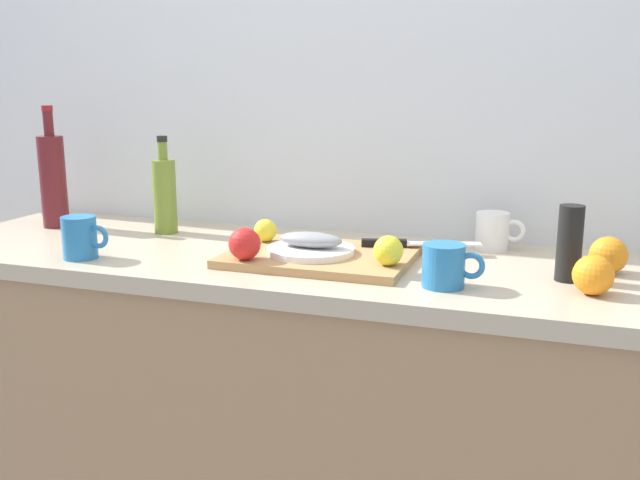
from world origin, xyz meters
TOP-DOWN VIEW (x-y plane):
  - back_wall at (0.00, 0.33)m, footprint 3.20×0.05m
  - kitchen_counter at (0.00, 0.00)m, footprint 2.00×0.60m
  - cutting_board at (0.06, -0.03)m, footprint 0.43×0.32m
  - white_plate at (0.04, -0.05)m, footprint 0.21×0.21m
  - fish_fillet at (0.04, -0.05)m, footprint 0.15×0.07m
  - chef_knife at (0.24, 0.09)m, footprint 0.29×0.11m
  - lemon_0 at (-0.11, 0.03)m, footprint 0.06×0.06m
  - lemon_1 at (0.24, -0.10)m, footprint 0.07×0.07m
  - tomato_0 at (-0.08, -0.15)m, footprint 0.07×0.07m
  - olive_oil_bottle at (-0.45, 0.13)m, footprint 0.06×0.06m
  - wine_bottle at (-0.80, 0.10)m, footprint 0.07×0.07m
  - coffee_mug_0 at (0.37, -0.15)m, footprint 0.13×0.09m
  - coffee_mug_1 at (0.44, 0.21)m, footprint 0.12×0.08m
  - coffee_mug_2 at (-0.49, -0.20)m, footprint 0.12×0.08m
  - orange_0 at (0.66, -0.11)m, footprint 0.08×0.08m
  - orange_1 at (0.70, 0.07)m, footprint 0.08×0.08m
  - pepper_mill at (0.61, -0.02)m, footprint 0.05×0.05m

SIDE VIEW (x-z plane):
  - kitchen_counter at x=0.00m, z-range 0.00..0.90m
  - cutting_board at x=0.06m, z-range 0.90..0.92m
  - white_plate at x=0.04m, z-range 0.92..0.93m
  - chef_knife at x=0.24m, z-range 0.92..0.94m
  - orange_0 at x=0.66m, z-range 0.90..0.98m
  - orange_1 at x=0.70m, z-range 0.90..0.98m
  - coffee_mug_0 at x=0.37m, z-range 0.90..0.99m
  - coffee_mug_1 at x=0.44m, z-range 0.90..1.00m
  - lemon_0 at x=-0.11m, z-range 0.92..0.98m
  - coffee_mug_2 at x=-0.49m, z-range 0.90..1.00m
  - fish_fillet at x=0.04m, z-range 0.94..0.97m
  - lemon_1 at x=0.24m, z-range 0.92..0.99m
  - tomato_0 at x=-0.08m, z-range 0.92..0.99m
  - pepper_mill at x=0.61m, z-range 0.90..1.06m
  - olive_oil_bottle at x=-0.45m, z-range 0.87..1.14m
  - wine_bottle at x=-0.80m, z-range 0.87..1.21m
  - back_wall at x=0.00m, z-range 0.00..2.50m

